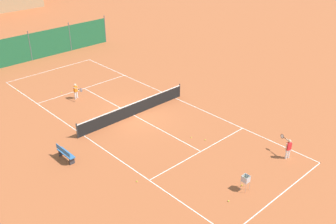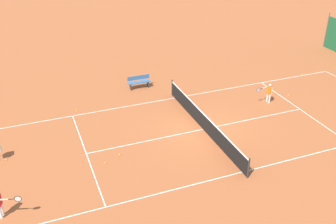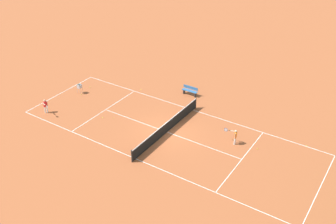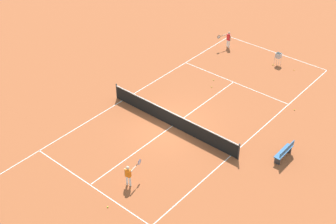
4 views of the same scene
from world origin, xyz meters
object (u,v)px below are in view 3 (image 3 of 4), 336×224
object	(u,v)px
tennis_net	(167,127)
player_near_service	(235,136)
courtside_bench	(190,90)
tennis_ball_alley_right	(81,94)
tennis_ball_alley_left	(258,149)
tennis_ball_by_net_left	(141,89)
tennis_ball_near_corner	(113,118)
tennis_ball_far_corner	(103,117)
tennis_ball_service_box	(307,146)
player_far_baseline	(45,105)
ball_hopper	(79,87)
tennis_ball_by_net_right	(90,87)

from	to	relation	value
tennis_net	player_near_service	world-z (taller)	player_near_service
player_near_service	courtside_bench	distance (m)	8.32
tennis_ball_alley_right	courtside_bench	xyz separation A→B (m)	(-5.49, 8.46, 0.42)
tennis_net	tennis_ball_alley_left	xyz separation A→B (m)	(-1.77, 6.88, -0.47)
tennis_ball_by_net_left	tennis_net	bearing A→B (deg)	52.35
tennis_net	tennis_ball_by_net_left	distance (m)	7.66
tennis_ball_near_corner	tennis_ball_alley_right	distance (m)	5.43
tennis_ball_far_corner	courtside_bench	xyz separation A→B (m)	(-7.49, 4.08, 0.42)
player_near_service	tennis_ball_service_box	distance (m)	5.46
tennis_ball_by_net_left	tennis_ball_far_corner	distance (m)	5.83
player_far_baseline	tennis_ball_by_net_left	xyz separation A→B (m)	(-7.82, 4.24, -0.71)
player_far_baseline	tennis_ball_service_box	xyz separation A→B (m)	(-7.31, 20.10, -0.71)
player_far_baseline	tennis_ball_service_box	distance (m)	21.40
tennis_net	tennis_ball_near_corner	distance (m)	4.98
player_near_service	player_far_baseline	distance (m)	16.07
tennis_ball_alley_left	tennis_ball_service_box	world-z (taller)	same
tennis_ball_near_corner	ball_hopper	bearing A→B (deg)	-107.64
tennis_ball_by_net_right	tennis_ball_alley_right	world-z (taller)	same
tennis_ball_alley_right	ball_hopper	xyz separation A→B (m)	(-0.17, -0.30, 0.62)
player_far_baseline	tennis_ball_by_net_left	distance (m)	8.93
tennis_ball_alley_right	tennis_ball_by_net_left	bearing A→B (deg)	133.30
ball_hopper	tennis_ball_alley_right	bearing A→B (deg)	61.45
player_near_service	tennis_ball_alley_left	world-z (taller)	player_near_service
player_far_baseline	tennis_ball_alley_left	xyz separation A→B (m)	(-4.92, 17.17, -0.71)
tennis_ball_alley_right	tennis_net	bearing A→B (deg)	85.16
tennis_ball_alley_right	tennis_ball_service_box	world-z (taller)	same
tennis_ball_by_net_right	tennis_ball_service_box	xyz separation A→B (m)	(-1.80, 20.22, 0.00)
ball_hopper	courtside_bench	world-z (taller)	ball_hopper
tennis_ball_alley_left	ball_hopper	xyz separation A→B (m)	(0.75, -17.28, 0.62)
tennis_ball_by_net_right	tennis_ball_alley_left	world-z (taller)	same
tennis_ball_alley_left	courtside_bench	size ratio (longest dim) A/B	0.04
tennis_net	courtside_bench	world-z (taller)	tennis_net
tennis_ball_service_box	courtside_bench	distance (m)	11.66
tennis_ball_near_corner	tennis_ball_alley_left	xyz separation A→B (m)	(-2.50, 11.79, 0.00)
tennis_ball_near_corner	tennis_ball_alley_right	bearing A→B (deg)	-106.95
tennis_ball_by_net_right	tennis_ball_near_corner	distance (m)	6.30
tennis_ball_near_corner	tennis_ball_by_net_left	xyz separation A→B (m)	(-5.40, -1.15, 0.00)
tennis_ball_alley_right	tennis_ball_far_corner	distance (m)	4.82
tennis_ball_by_net_right	tennis_ball_far_corner	bearing A→B (deg)	53.30
tennis_net	ball_hopper	size ratio (longest dim) A/B	10.31
player_near_service	tennis_ball_alley_left	bearing A→B (deg)	99.33
courtside_bench	ball_hopper	bearing A→B (deg)	-58.73
tennis_ball_near_corner	tennis_ball_alley_left	world-z (taller)	same
tennis_ball_alley_left	tennis_ball_far_corner	size ratio (longest dim) A/B	1.00
tennis_net	ball_hopper	distance (m)	10.45
player_near_service	tennis_ball_service_box	xyz separation A→B (m)	(-2.68, 4.71, -0.69)
tennis_ball_by_net_right	tennis_ball_service_box	distance (m)	20.30
player_near_service	tennis_ball_by_net_left	distance (m)	11.62
tennis_ball_near_corner	tennis_ball_far_corner	distance (m)	0.91
tennis_ball_alley_left	courtside_bench	world-z (taller)	courtside_bench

